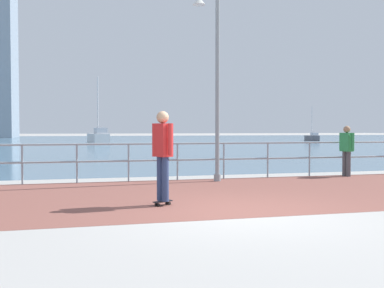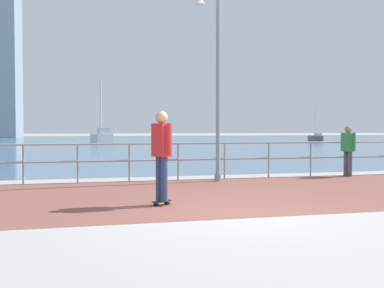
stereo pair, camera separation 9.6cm
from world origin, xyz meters
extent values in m
plane|color=#ADAAA5|center=(0.00, 40.00, 0.00)|extent=(220.00, 220.00, 0.00)
cube|color=brown|center=(0.00, 2.34, 0.00)|extent=(28.00, 5.72, 0.01)
cube|color=slate|center=(0.00, 50.20, 0.00)|extent=(180.00, 88.00, 0.00)
cylinder|color=#8C99A3|center=(-4.20, 5.20, 0.52)|extent=(0.05, 0.05, 1.05)
cylinder|color=#8C99A3|center=(-2.80, 5.20, 0.52)|extent=(0.05, 0.05, 1.05)
cylinder|color=#8C99A3|center=(-1.40, 5.20, 0.52)|extent=(0.05, 0.05, 1.05)
cylinder|color=#8C99A3|center=(0.00, 5.20, 0.52)|extent=(0.05, 0.05, 1.05)
cylinder|color=#8C99A3|center=(1.40, 5.20, 0.52)|extent=(0.05, 0.05, 1.05)
cylinder|color=#8C99A3|center=(2.80, 5.20, 0.52)|extent=(0.05, 0.05, 1.05)
cylinder|color=#8C99A3|center=(4.20, 5.20, 0.52)|extent=(0.05, 0.05, 1.05)
cylinder|color=#8C99A3|center=(5.60, 5.20, 0.52)|extent=(0.05, 0.05, 1.05)
cylinder|color=#8C99A3|center=(0.00, 5.20, 1.05)|extent=(25.20, 0.06, 0.06)
cylinder|color=#8C99A3|center=(0.00, 5.20, 0.58)|extent=(25.20, 0.06, 0.06)
cylinder|color=gray|center=(1.01, 4.60, 0.10)|extent=(0.19, 0.19, 0.20)
cylinder|color=gray|center=(1.01, 4.60, 2.59)|extent=(0.12, 0.12, 5.17)
cone|color=silver|center=(0.47, 4.57, 4.97)|extent=(0.36, 0.36, 0.22)
cylinder|color=black|center=(-1.11, 1.12, 0.03)|extent=(0.07, 0.05, 0.06)
cylinder|color=black|center=(-1.07, 1.05, 0.03)|extent=(0.07, 0.05, 0.06)
cylinder|color=black|center=(-1.34, 1.00, 0.03)|extent=(0.07, 0.05, 0.06)
cylinder|color=black|center=(-1.30, 0.93, 0.03)|extent=(0.07, 0.05, 0.06)
cube|color=black|center=(-1.20, 1.02, 0.08)|extent=(0.40, 0.28, 0.02)
cylinder|color=navy|center=(-1.24, 1.09, 0.51)|extent=(0.18, 0.18, 0.85)
cylinder|color=navy|center=(-1.17, 0.95, 0.51)|extent=(0.18, 0.18, 0.85)
cube|color=red|center=(-1.20, 1.02, 1.25)|extent=(0.37, 0.41, 0.63)
cylinder|color=red|center=(-1.31, 1.23, 1.27)|extent=(0.12, 0.12, 0.60)
cylinder|color=red|center=(-1.10, 0.82, 1.27)|extent=(0.12, 0.12, 0.60)
sphere|color=tan|center=(-1.20, 1.02, 1.68)|extent=(0.23, 0.23, 0.23)
cylinder|color=#4C4C51|center=(5.25, 4.92, 0.39)|extent=(0.16, 0.16, 0.77)
cylinder|color=#4C4C51|center=(5.30, 4.77, 0.39)|extent=(0.16, 0.16, 0.77)
cube|color=#2D8C4C|center=(5.28, 4.85, 1.06)|extent=(0.33, 0.39, 0.58)
cylinder|color=#2D8C4C|center=(5.21, 5.07, 1.07)|extent=(0.11, 0.11, 0.55)
cylinder|color=#2D8C4C|center=(5.34, 4.63, 1.07)|extent=(0.11, 0.11, 0.55)
sphere|color=#A37A5B|center=(5.28, 4.85, 1.46)|extent=(0.21, 0.21, 0.21)
cube|color=white|center=(-0.82, 38.74, 0.52)|extent=(2.11, 4.97, 1.03)
cube|color=silver|center=(-0.63, 37.31, 1.32)|extent=(1.26, 1.85, 0.57)
cylinder|color=silver|center=(-0.82, 38.74, 3.89)|extent=(0.11, 0.11, 5.73)
cylinder|color=silver|center=(-0.69, 37.69, 1.72)|extent=(0.38, 2.16, 0.09)
cube|color=#595960|center=(26.18, 44.20, 0.33)|extent=(1.50, 3.23, 0.66)
cube|color=silver|center=(26.01, 43.28, 0.85)|extent=(0.86, 1.22, 0.37)
cylinder|color=silver|center=(26.18, 44.20, 2.51)|extent=(0.07, 0.07, 3.69)
cylinder|color=silver|center=(26.06, 43.53, 1.11)|extent=(0.31, 1.38, 0.06)
camera|label=1|loc=(-2.76, -7.33, 1.45)|focal=41.84mm
camera|label=2|loc=(-2.66, -7.35, 1.45)|focal=41.84mm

